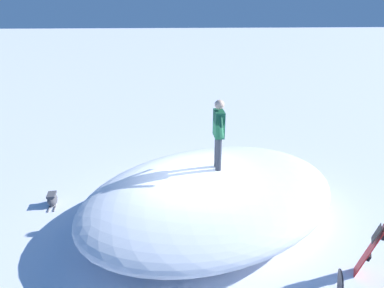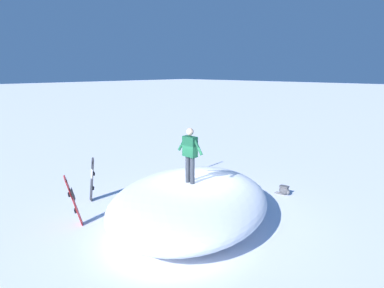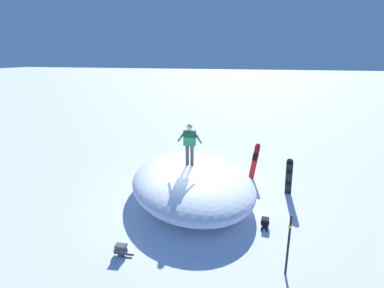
% 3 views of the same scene
% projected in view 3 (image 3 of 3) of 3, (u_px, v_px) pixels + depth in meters
% --- Properties ---
extents(ground, '(240.00, 240.00, 0.00)m').
position_uv_depth(ground, '(188.00, 203.00, 11.77)').
color(ground, white).
extents(snow_mound, '(7.45, 8.24, 1.32)m').
position_uv_depth(snow_mound, '(192.00, 182.00, 12.14)').
color(snow_mound, white).
rests_on(snow_mound, ground).
extents(snowboarder_standing, '(1.04, 0.23, 1.72)m').
position_uv_depth(snowboarder_standing, '(190.00, 142.00, 11.82)').
color(snowboarder_standing, '#333842').
rests_on(snowboarder_standing, snow_mound).
extents(snowboard_primary_upright, '(0.48, 0.54, 1.64)m').
position_uv_depth(snowboard_primary_upright, '(255.00, 160.00, 14.04)').
color(snowboard_primary_upright, red).
rests_on(snowboard_primary_upright, ground).
extents(snowboard_secondary_upright, '(0.32, 0.26, 1.63)m').
position_uv_depth(snowboard_secondary_upright, '(289.00, 176.00, 12.24)').
color(snowboard_secondary_upright, black).
rests_on(snowboard_secondary_upright, ground).
extents(backpack_near, '(0.60, 0.29, 0.36)m').
position_uv_depth(backpack_near, '(121.00, 250.00, 8.63)').
color(backpack_near, '#4C4C51').
rests_on(backpack_near, ground).
extents(backpack_far, '(0.31, 0.52, 0.33)m').
position_uv_depth(backpack_far, '(265.00, 222.00, 10.08)').
color(backpack_far, black).
rests_on(backpack_far, ground).
extents(trail_marker_pole, '(0.10, 0.10, 1.77)m').
position_uv_depth(trail_marker_pole, '(288.00, 244.00, 7.67)').
color(trail_marker_pole, black).
rests_on(trail_marker_pole, ground).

